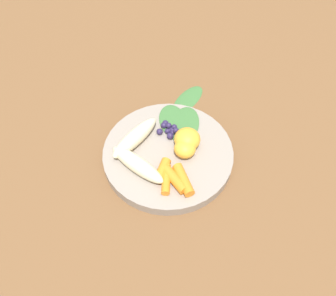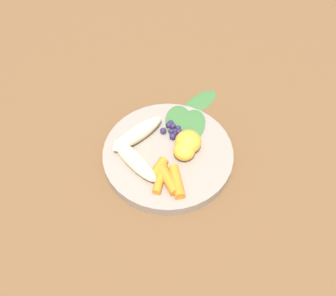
{
  "view_description": "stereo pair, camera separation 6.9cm",
  "coord_description": "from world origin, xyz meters",
  "px_view_note": "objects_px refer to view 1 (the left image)",
  "views": [
    {
      "loc": [
        -0.15,
        -0.39,
        0.59
      ],
      "look_at": [
        0.0,
        0.0,
        0.03
      ],
      "focal_mm": 38.24,
      "sensor_mm": 36.0,
      "label": 1
    },
    {
      "loc": [
        -0.09,
        -0.41,
        0.59
      ],
      "look_at": [
        0.0,
        0.0,
        0.03
      ],
      "focal_mm": 38.24,
      "sensor_mm": 36.0,
      "label": 2
    }
  ],
  "objects_px": {
    "banana_peeled_right": "(135,138)",
    "orange_segment_near": "(186,138)",
    "bowl": "(168,154)",
    "kale_leaf_stray": "(188,99)",
    "banana_peeled_left": "(137,164)"
  },
  "relations": [
    {
      "from": "banana_peeled_right",
      "to": "orange_segment_near",
      "type": "xyz_separation_m",
      "value": [
        0.09,
        -0.04,
        0.0
      ]
    },
    {
      "from": "bowl",
      "to": "orange_segment_near",
      "type": "bearing_deg",
      "value": 5.94
    },
    {
      "from": "banana_peeled_right",
      "to": "kale_leaf_stray",
      "type": "bearing_deg",
      "value": -179.44
    },
    {
      "from": "kale_leaf_stray",
      "to": "banana_peeled_left",
      "type": "bearing_deg",
      "value": -171.06
    },
    {
      "from": "banana_peeled_left",
      "to": "kale_leaf_stray",
      "type": "distance_m",
      "value": 0.23
    },
    {
      "from": "orange_segment_near",
      "to": "bowl",
      "type": "bearing_deg",
      "value": -174.06
    },
    {
      "from": "banana_peeled_left",
      "to": "banana_peeled_right",
      "type": "bearing_deg",
      "value": 135.95
    },
    {
      "from": "kale_leaf_stray",
      "to": "orange_segment_near",
      "type": "bearing_deg",
      "value": -148.41
    },
    {
      "from": "banana_peeled_left",
      "to": "orange_segment_near",
      "type": "bearing_deg",
      "value": 72.35
    },
    {
      "from": "bowl",
      "to": "banana_peeled_right",
      "type": "xyz_separation_m",
      "value": [
        -0.05,
        0.04,
        0.03
      ]
    },
    {
      "from": "bowl",
      "to": "orange_segment_near",
      "type": "xyz_separation_m",
      "value": [
        0.04,
        0.0,
        0.03
      ]
    },
    {
      "from": "banana_peeled_left",
      "to": "banana_peeled_right",
      "type": "height_order",
      "value": "same"
    },
    {
      "from": "orange_segment_near",
      "to": "kale_leaf_stray",
      "type": "xyz_separation_m",
      "value": [
        0.06,
        0.13,
        -0.04
      ]
    },
    {
      "from": "bowl",
      "to": "banana_peeled_left",
      "type": "bearing_deg",
      "value": -164.55
    },
    {
      "from": "bowl",
      "to": "banana_peeled_right",
      "type": "relative_size",
      "value": 2.09
    }
  ]
}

